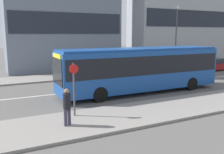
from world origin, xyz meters
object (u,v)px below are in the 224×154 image
at_px(street_lamp, 176,31).
at_px(bus_stop_sign, 74,85).
at_px(pedestrian_near_stop, 67,105).
at_px(city_bus, 141,67).
at_px(parked_car_0, 215,65).

bearing_deg(street_lamp, bus_stop_sign, -144.92).
bearing_deg(pedestrian_near_stop, street_lamp, -164.65).
bearing_deg(city_bus, pedestrian_near_stop, -148.94).
distance_m(pedestrian_near_stop, bus_stop_sign, 1.46).
bearing_deg(street_lamp, pedestrian_near_stop, -143.42).
distance_m(city_bus, parked_car_0, 14.62).
height_order(city_bus, parked_car_0, city_bus).
relative_size(parked_car_0, pedestrian_near_stop, 2.73).
distance_m(bus_stop_sign, street_lamp, 19.17).
bearing_deg(city_bus, street_lamp, 35.98).
relative_size(parked_car_0, bus_stop_sign, 1.74).
xyz_separation_m(parked_car_0, pedestrian_near_stop, (-20.18, -9.83, 0.43)).
xyz_separation_m(parked_car_0, bus_stop_sign, (-19.49, -8.69, 1.02)).
height_order(city_bus, bus_stop_sign, city_bus).
distance_m(parked_car_0, street_lamp, 5.88).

